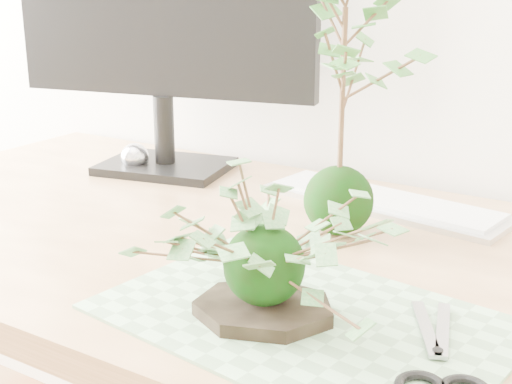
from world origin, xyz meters
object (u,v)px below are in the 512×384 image
(maple_kokedama, at_px, (345,26))
(keyboard, at_px, (383,202))
(monitor, at_px, (163,10))
(desk, at_px, (318,313))
(ivy_kokedama, at_px, (264,228))

(maple_kokedama, relative_size, keyboard, 1.00)
(maple_kokedama, relative_size, monitor, 0.73)
(desk, distance_m, monitor, 0.60)
(maple_kokedama, bearing_deg, desk, -81.79)
(desk, distance_m, keyboard, 0.24)
(keyboard, xyz_separation_m, monitor, (-0.42, -0.01, 0.28))
(ivy_kokedama, xyz_separation_m, maple_kokedama, (-0.05, 0.27, 0.18))
(desk, height_order, maple_kokedama, maple_kokedama)
(desk, relative_size, ivy_kokedama, 6.63)
(ivy_kokedama, xyz_separation_m, monitor, (-0.46, 0.41, 0.18))
(ivy_kokedama, height_order, keyboard, ivy_kokedama)
(ivy_kokedama, height_order, monitor, monitor)
(maple_kokedama, bearing_deg, ivy_kokedama, -80.41)
(keyboard, bearing_deg, monitor, -170.60)
(ivy_kokedama, bearing_deg, keyboard, 95.23)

